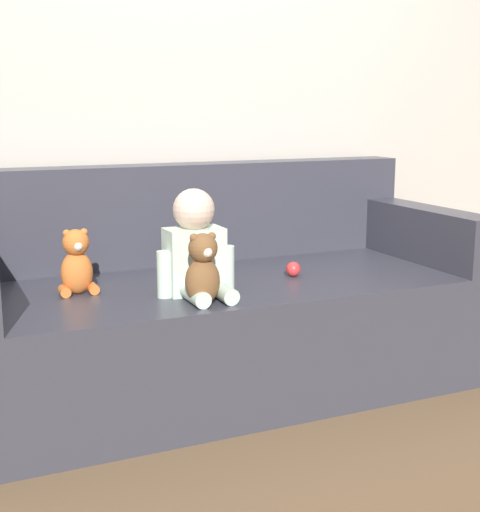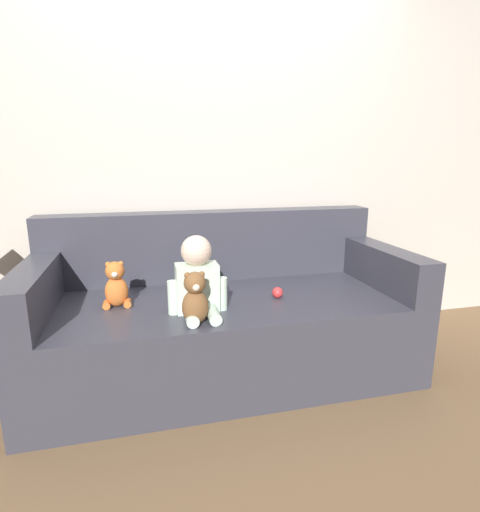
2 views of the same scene
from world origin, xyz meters
TOP-DOWN VIEW (x-y plane):
  - ground_plane at (0.00, 0.00)m, footprint 12.00×12.00m
  - wall_back at (0.00, 0.56)m, footprint 8.00×0.05m
  - couch at (0.00, 0.05)m, footprint 2.15×0.95m
  - person_baby at (-0.19, -0.20)m, footprint 0.31×0.31m
  - teddy_bear_brown at (-0.22, -0.36)m, footprint 0.13×0.12m
  - plush_toy_side at (-0.60, -0.02)m, footprint 0.15×0.11m
  - toy_ball at (0.29, -0.10)m, footprint 0.06×0.06m

SIDE VIEW (x-z plane):
  - ground_plane at x=0.00m, z-range 0.00..0.00m
  - couch at x=0.00m, z-range -0.14..0.79m
  - toy_ball at x=0.29m, z-range 0.48..0.54m
  - plush_toy_side at x=-0.60m, z-range 0.47..0.72m
  - teddy_bear_brown at x=-0.22m, z-range 0.48..0.74m
  - person_baby at x=-0.19m, z-range 0.45..0.85m
  - wall_back at x=0.00m, z-range 0.00..2.60m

